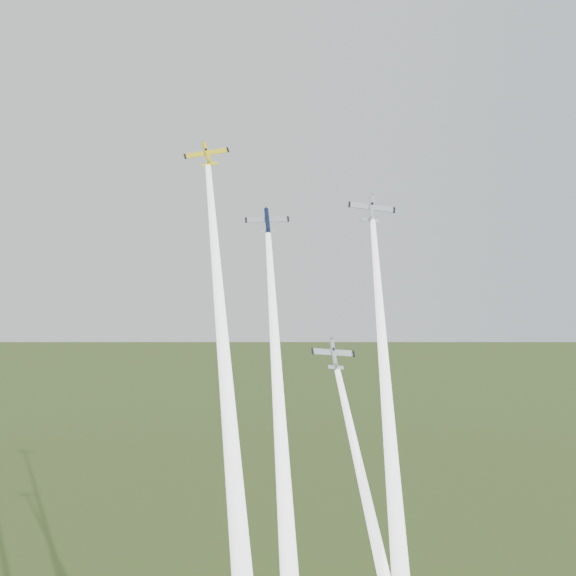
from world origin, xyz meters
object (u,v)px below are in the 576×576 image
object	(u,v)px
plane_navy	(267,221)
plane_silver_right	(372,209)
plane_silver_low	(334,354)
plane_yellow	(207,154)

from	to	relation	value
plane_navy	plane_silver_right	xyz separation A→B (m)	(19.71, 6.88, 2.92)
plane_silver_right	plane_silver_low	world-z (taller)	plane_silver_right
plane_navy	plane_silver_low	xyz separation A→B (m)	(9.69, -8.00, -21.61)
plane_navy	plane_silver_low	distance (m)	25.00
plane_yellow	plane_silver_low	size ratio (longest dim) A/B	1.08
plane_silver_right	plane_silver_low	xyz separation A→B (m)	(-10.02, -14.88, -24.53)
plane_yellow	plane_silver_low	distance (m)	39.46
plane_yellow	plane_navy	bearing A→B (deg)	-13.07
plane_yellow	plane_navy	world-z (taller)	plane_yellow
plane_yellow	plane_silver_right	world-z (taller)	plane_yellow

